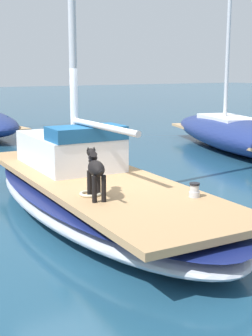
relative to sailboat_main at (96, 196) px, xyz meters
The scene contains 7 objects.
ground_plane 0.34m from the sailboat_main, ahead, with size 120.00×120.00×0.00m, color navy.
sailboat_main is the anchor object (origin of this frame).
cabin_house 1.30m from the sailboat_main, 87.86° to the left, with size 1.48×2.27×0.84m.
dog_black 1.50m from the sailboat_main, 117.49° to the right, with size 0.36×0.92×0.70m.
deck_winch 2.00m from the sailboat_main, 70.49° to the right, with size 0.16×0.16×0.21m.
coiled_rope 1.19m from the sailboat_main, 121.56° to the right, with size 0.32×0.32×0.04m, color beige.
moored_boat_starboard_side 7.66m from the sailboat_main, 28.32° to the left, with size 4.15×8.00×5.71m.
Camera 1 is at (-3.61, -7.01, 2.49)m, focal length 50.40 mm.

